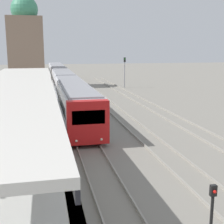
{
  "coord_description": "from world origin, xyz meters",
  "views": [
    {
      "loc": [
        -2.54,
        -3.15,
        6.03
      ],
      "look_at": [
        2.09,
        17.86,
        1.62
      ],
      "focal_mm": 50.0,
      "sensor_mm": 36.0,
      "label": 1
    }
  ],
  "objects_px": {
    "person_on_platform": "(42,125)",
    "signal_mast_far": "(125,69)",
    "signal_post_near": "(212,206)",
    "train_near": "(62,80)"
  },
  "relations": [
    {
      "from": "person_on_platform",
      "to": "signal_mast_far",
      "type": "height_order",
      "value": "signal_mast_far"
    },
    {
      "from": "train_near",
      "to": "signal_post_near",
      "type": "relative_size",
      "value": 27.42
    },
    {
      "from": "person_on_platform",
      "to": "signal_mast_far",
      "type": "xyz_separation_m",
      "value": [
        12.51,
        29.83,
        1.03
      ]
    },
    {
      "from": "signal_post_near",
      "to": "signal_mast_far",
      "type": "bearing_deg",
      "value": 79.36
    },
    {
      "from": "train_near",
      "to": "signal_post_near",
      "type": "height_order",
      "value": "train_near"
    },
    {
      "from": "train_near",
      "to": "signal_post_near",
      "type": "distance_m",
      "value": 35.56
    },
    {
      "from": "person_on_platform",
      "to": "train_near",
      "type": "bearing_deg",
      "value": 84.1
    },
    {
      "from": "person_on_platform",
      "to": "signal_post_near",
      "type": "relative_size",
      "value": 0.89
    },
    {
      "from": "signal_post_near",
      "to": "person_on_platform",
      "type": "bearing_deg",
      "value": 120.47
    },
    {
      "from": "train_near",
      "to": "person_on_platform",
      "type": "bearing_deg",
      "value": -95.9
    }
  ]
}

